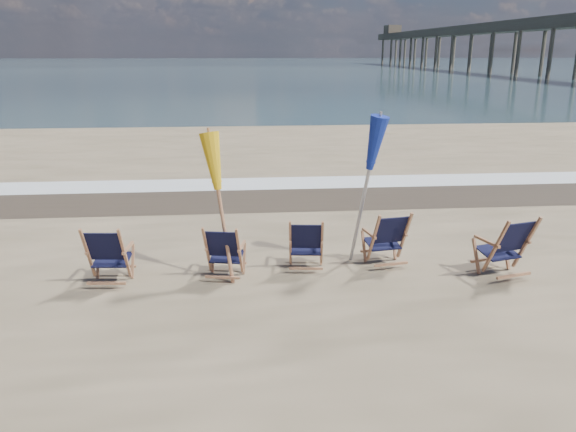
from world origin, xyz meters
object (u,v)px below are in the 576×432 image
beach_chair_2 (322,245)px  umbrella_yellow (220,169)px  beach_chair_4 (526,245)px  fishing_pier (511,41)px  beach_chair_0 (125,256)px  beach_chair_1 (239,253)px  umbrella_blue (365,149)px  beach_chair_3 (405,238)px

beach_chair_2 → umbrella_yellow: 2.01m
beach_chair_4 → fishing_pier: fishing_pier is taller
beach_chair_4 → beach_chair_2: bearing=-23.8°
beach_chair_0 → beach_chair_1: (1.68, 0.06, -0.03)m
umbrella_yellow → umbrella_blue: umbrella_blue is taller
beach_chair_4 → fishing_pier: bearing=-130.5°
beach_chair_1 → umbrella_blue: bearing=-151.4°
beach_chair_0 → umbrella_yellow: bearing=-167.8°
umbrella_yellow → beach_chair_3: bearing=5.3°
beach_chair_2 → beach_chair_4: 3.13m
beach_chair_1 → beach_chair_2: beach_chair_1 is taller
beach_chair_0 → umbrella_blue: (3.69, 0.67, 1.42)m
umbrella_blue → beach_chair_2: bearing=-154.3°
beach_chair_4 → umbrella_blue: (-2.38, 0.82, 1.38)m
beach_chair_4 → umbrella_blue: bearing=-34.1°
beach_chair_1 → beach_chair_0: bearing=13.5°
beach_chair_0 → umbrella_blue: 4.01m
beach_chair_2 → umbrella_blue: size_ratio=0.36×
umbrella_yellow → fishing_pier: fishing_pier is taller
beach_chair_2 → beach_chair_3: bearing=-167.8°
beach_chair_0 → fishing_pier: (40.45, 72.25, 4.17)m
beach_chair_0 → umbrella_blue: size_ratio=0.39×
beach_chair_3 → umbrella_blue: umbrella_blue is taller
umbrella_yellow → fishing_pier: (39.01, 72.07, 2.92)m
beach_chair_1 → umbrella_yellow: umbrella_yellow is taller
umbrella_blue → fishing_pier: size_ratio=0.02×
beach_chair_2 → umbrella_blue: umbrella_blue is taller
beach_chair_4 → umbrella_yellow: 4.80m
beach_chair_4 → umbrella_yellow: (-4.63, 0.34, 1.21)m
beach_chair_1 → beach_chair_4: beach_chair_4 is taller
beach_chair_0 → beach_chair_3: bearing=-169.1°
beach_chair_1 → beach_chair_3: size_ratio=0.93×
beach_chair_2 → beach_chair_1: bearing=18.5°
beach_chair_0 → beach_chair_1: size_ratio=1.08×
beach_chair_0 → beach_chair_2: (2.98, 0.32, -0.04)m
beach_chair_0 → fishing_pier: fishing_pier is taller
beach_chair_2 → beach_chair_3: size_ratio=0.93×
beach_chair_1 → fishing_pier: size_ratio=0.01×
beach_chair_1 → umbrella_yellow: 1.31m
umbrella_blue → umbrella_yellow: bearing=-167.9°
beach_chair_3 → fishing_pier: size_ratio=0.01×
beach_chair_1 → beach_chair_3: bearing=-159.8°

